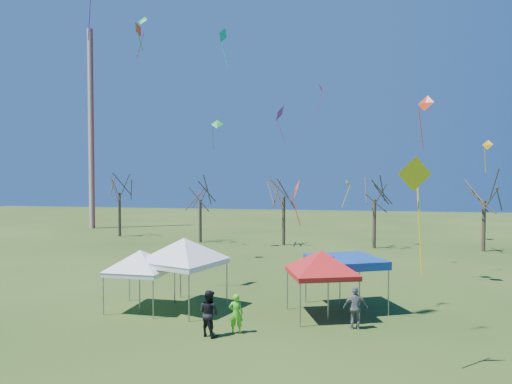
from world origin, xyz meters
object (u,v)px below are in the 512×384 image
at_px(tree_0, 119,177).
at_px(tent_white_west, 140,254).
at_px(tent_white_mid, 184,243).
at_px(person_green, 236,313).
at_px(tent_blue, 345,262).
at_px(radio_mast, 91,129).
at_px(person_dark, 209,313).
at_px(tree_1, 200,184).
at_px(tent_red, 322,255).
at_px(tree_2, 284,179).
at_px(tree_4, 484,182).
at_px(person_grey, 356,308).
at_px(tree_3, 375,182).

height_order(tree_0, tent_white_west, tree_0).
height_order(tree_0, tent_white_mid, tree_0).
relative_size(tree_0, person_green, 5.09).
bearing_deg(tent_blue, person_green, -135.79).
height_order(radio_mast, person_dark, radio_mast).
xyz_separation_m(tree_0, person_green, (19.55, -27.72, -5.66)).
xyz_separation_m(tree_1, tent_red, (12.91, -22.03, -2.88)).
distance_m(radio_mast, tree_2, 28.08).
bearing_deg(radio_mast, tree_4, -12.99).
height_order(tree_4, person_green, tree_4).
distance_m(radio_mast, tree_1, 20.72).
relative_size(radio_mast, person_grey, 13.69).
bearing_deg(tree_0, tree_3, -7.08).
distance_m(tree_1, tree_4, 26.13).
height_order(tent_blue, person_green, tent_blue).
bearing_deg(tree_1, tree_0, 164.82).
bearing_deg(tent_red, tree_0, 132.87).
bearing_deg(radio_mast, tree_3, -16.31).
relative_size(tree_1, tree_4, 0.96).
bearing_deg(person_grey, tent_blue, -90.13).
height_order(tree_3, tent_blue, tree_3).
height_order(tree_3, tent_white_mid, tree_3).
height_order(tent_white_west, tent_white_mid, tent_white_mid).
xyz_separation_m(tree_0, tree_3, (26.88, -3.34, -0.41)).
bearing_deg(person_green, tent_blue, -144.54).
xyz_separation_m(tree_3, tent_red, (-3.89, -21.42, -3.17)).
distance_m(tent_white_west, person_green, 6.27).
distance_m(radio_mast, person_dark, 44.83).
height_order(tent_red, person_grey, tent_red).
height_order(tree_0, person_green, tree_0).
distance_m(tree_0, person_grey, 36.34).
bearing_deg(tree_0, tree_4, -5.34).
distance_m(tree_3, person_grey, 23.60).
bearing_deg(tent_red, tree_3, 79.70).
relative_size(tree_3, person_green, 4.77).
bearing_deg(tree_2, tree_1, 178.15).
bearing_deg(tent_white_west, radio_mast, 123.72).
bearing_deg(tent_red, person_green, -139.34).
relative_size(tent_white_west, person_dark, 2.03).
bearing_deg(tree_0, tent_white_mid, -56.75).
height_order(tree_0, tree_2, tree_0).
bearing_deg(person_green, person_dark, 19.38).
height_order(tree_1, tent_white_west, tree_1).
bearing_deg(tree_0, tree_1, -15.18).
relative_size(tree_0, tent_white_west, 2.18).
distance_m(tent_white_west, person_dark, 5.64).
bearing_deg(tent_white_mid, tent_blue, 10.16).
xyz_separation_m(tent_blue, person_green, (-4.54, -4.42, -1.53)).
bearing_deg(radio_mast, tree_0, -42.77).
bearing_deg(person_green, tree_3, -115.50).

